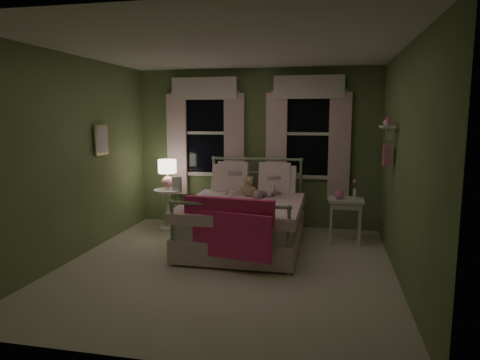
% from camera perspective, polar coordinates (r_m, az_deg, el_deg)
% --- Properties ---
extents(room_shell, '(4.20, 4.20, 4.20)m').
position_cam_1_polar(room_shell, '(5.07, -1.89, 2.47)').
color(room_shell, beige).
rests_on(room_shell, ground).
extents(bed, '(1.58, 2.04, 1.18)m').
position_cam_1_polar(bed, '(6.07, 0.68, -5.27)').
color(bed, white).
rests_on(bed, ground).
extents(pink_throw, '(1.10, 0.30, 0.71)m').
position_cam_1_polar(pink_throw, '(5.05, -1.59, -5.51)').
color(pink_throw, '#D22968').
rests_on(pink_throw, bed).
extents(child_left, '(0.29, 0.22, 0.74)m').
position_cam_1_polar(child_left, '(6.43, -1.03, 0.54)').
color(child_left, '#F7D1DD').
rests_on(child_left, bed).
extents(child_right, '(0.46, 0.42, 0.76)m').
position_cam_1_polar(child_right, '(6.33, 3.91, 0.48)').
color(child_right, '#F7D1DD').
rests_on(child_right, bed).
extents(book_left, '(0.22, 0.15, 0.26)m').
position_cam_1_polar(book_left, '(6.19, -1.55, 0.44)').
color(book_left, beige).
rests_on(book_left, child_left).
extents(book_right, '(0.20, 0.12, 0.26)m').
position_cam_1_polar(book_right, '(6.09, 3.58, -0.11)').
color(book_right, beige).
rests_on(book_right, child_right).
extents(teddy_bear, '(0.24, 0.20, 0.32)m').
position_cam_1_polar(teddy_bear, '(6.24, 1.15, -1.07)').
color(teddy_bear, tan).
rests_on(teddy_bear, bed).
extents(nightstand_left, '(0.46, 0.46, 0.65)m').
position_cam_1_polar(nightstand_left, '(7.08, -9.55, -3.10)').
color(nightstand_left, white).
rests_on(nightstand_left, ground).
extents(table_lamp, '(0.29, 0.29, 0.47)m').
position_cam_1_polar(table_lamp, '(6.99, -9.66, 1.20)').
color(table_lamp, pink).
rests_on(table_lamp, nightstand_left).
extents(book_nightstand, '(0.22, 0.26, 0.02)m').
position_cam_1_polar(book_nightstand, '(6.93, -9.07, -1.33)').
color(book_nightstand, beige).
rests_on(book_nightstand, nightstand_left).
extents(nightstand_right, '(0.50, 0.40, 0.64)m').
position_cam_1_polar(nightstand_right, '(6.38, 13.92, -3.31)').
color(nightstand_right, white).
rests_on(nightstand_right, ground).
extents(pink_toy, '(0.14, 0.20, 0.14)m').
position_cam_1_polar(pink_toy, '(6.35, 13.07, -1.90)').
color(pink_toy, pink).
rests_on(pink_toy, nightstand_right).
extents(bud_vase, '(0.06, 0.06, 0.28)m').
position_cam_1_polar(bud_vase, '(6.39, 15.06, -1.15)').
color(bud_vase, white).
rests_on(bud_vase, nightstand_right).
extents(window_left, '(1.34, 0.13, 1.96)m').
position_cam_1_polar(window_left, '(7.22, -4.66, 6.84)').
color(window_left, black).
rests_on(window_left, room_shell).
extents(window_right, '(1.34, 0.13, 1.96)m').
position_cam_1_polar(window_right, '(6.94, 9.03, 6.69)').
color(window_right, black).
rests_on(window_right, room_shell).
extents(wall_shelf, '(0.15, 0.50, 0.60)m').
position_cam_1_polar(wall_shelf, '(5.65, 19.03, 4.92)').
color(wall_shelf, white).
rests_on(wall_shelf, room_shell).
extents(framed_picture, '(0.03, 0.32, 0.42)m').
position_cam_1_polar(framed_picture, '(6.34, -17.99, 5.10)').
color(framed_picture, beige).
rests_on(framed_picture, room_shell).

